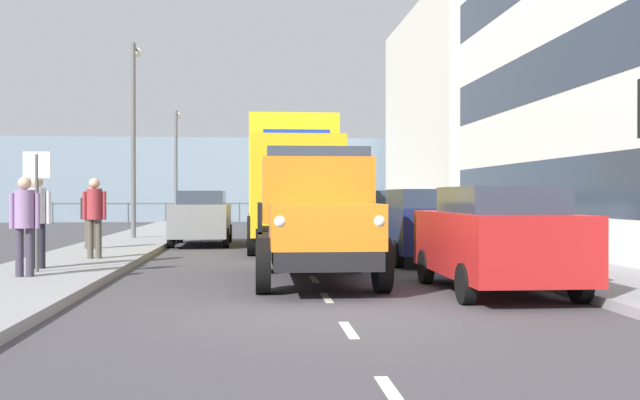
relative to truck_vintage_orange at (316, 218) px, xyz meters
The scene contains 20 objects.
ground_plane 7.25m from the truck_vintage_orange, 90.04° to the right, with size 80.00×80.00×0.00m, color #423F44.
sidewalk_left 8.84m from the truck_vintage_orange, 125.28° to the right, with size 2.61×42.41×0.15m, color gray.
sidewalk_right 8.83m from the truck_vintage_orange, 54.77° to the right, with size 2.61×42.41×0.15m, color gray.
road_centreline_markings 7.06m from the truck_vintage_orange, 90.04° to the right, with size 0.12×38.85×0.01m.
building_far_block 24.85m from the truck_vintage_orange, 115.78° to the right, with size 8.58×14.01×10.50m.
sea_horizon 31.39m from the truck_vintage_orange, 90.01° to the right, with size 80.00×0.80×5.00m, color gray.
seawall_railing 27.76m from the truck_vintage_orange, 90.01° to the right, with size 28.08×0.08×1.20m.
truck_vintage_orange is the anchor object (origin of this frame).
lorry_cargo_yellow 9.10m from the truck_vintage_orange, 89.87° to the right, with size 2.58×8.20×3.87m.
car_red_kerbside_near 3.18m from the truck_vintage_orange, 152.36° to the left, with size 1.90×4.13×1.72m.
car_navy_kerbside_1 4.88m from the truck_vintage_orange, 125.20° to the right, with size 1.77×4.06×1.72m.
car_white_kerbside_2 9.69m from the truck_vintage_orange, 106.84° to the right, with size 1.83×4.24×1.72m.
car_grey_oppositeside_0 10.90m from the truck_vintage_orange, 75.12° to the right, with size 1.81×4.15×1.72m.
pedestrian_couple_b 5.14m from the truck_vintage_orange, ahead, with size 0.53×0.34×1.76m.
pedestrian_strolling 5.61m from the truck_vintage_orange, 17.48° to the right, with size 0.53×0.34×1.82m.
pedestrian_by_lamp 6.14m from the truck_vintage_orange, 39.71° to the right, with size 0.53×0.34×1.82m.
pedestrian_in_dark_coat 8.96m from the truck_vintage_orange, 52.20° to the right, with size 0.53×0.34×1.64m.
lamp_post_promenade 13.76m from the truck_vintage_orange, 67.25° to the right, with size 0.32×1.14×6.59m.
lamp_post_far 24.19m from the truck_vintage_orange, 78.09° to the right, with size 0.32×1.14×5.56m.
street_sign 5.29m from the truck_vintage_orange, 11.40° to the right, with size 0.50×0.07×2.25m.
Camera 1 is at (1.08, 10.09, 1.59)m, focal length 41.71 mm.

